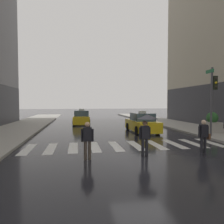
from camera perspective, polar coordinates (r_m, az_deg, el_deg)
name	(u,v)px	position (r m, az deg, el deg)	size (l,w,h in m)	color
ground_plane	(142,160)	(9.21, 8.45, -13.04)	(160.00, 160.00, 0.00)	black
crosswalk_markings	(126,146)	(12.02, 3.90, -9.32)	(11.30, 2.80, 0.01)	silver
traffic_light_pole	(213,92)	(15.99, 26.30, 5.09)	(0.44, 0.84, 4.80)	#47474C
taxi_lead	(142,123)	(17.66, 8.34, -3.18)	(1.99, 4.57, 1.80)	yellow
taxi_second	(82,118)	(24.13, -8.44, -1.66)	(2.08, 4.61, 1.80)	yellow
pedestrian_with_umbrella	(146,124)	(9.55, 9.57, -3.23)	(0.96, 0.96, 1.94)	black
pedestrian_with_handbag	(204,135)	(10.95, 24.17, -5.75)	(0.60, 0.24, 1.65)	black
pedestrian_plain_coat	(87,138)	(9.01, -6.87, -7.27)	(0.55, 0.24, 1.65)	#473D33
planter_near_corner	(212,123)	(18.21, 26.11, -2.77)	(1.10, 1.10, 1.60)	#A8A399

